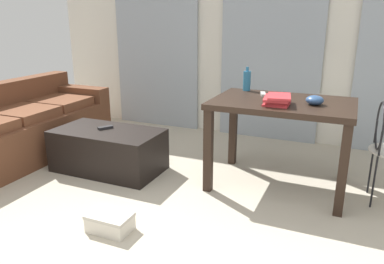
{
  "coord_description": "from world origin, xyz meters",
  "views": [
    {
      "loc": [
        0.97,
        -1.53,
        1.48
      ],
      "look_at": [
        -0.39,
        1.58,
        0.44
      ],
      "focal_mm": 35.0,
      "sensor_mm": 36.0,
      "label": 1
    }
  ],
  "objects_px": {
    "craft_table": "(282,114)",
    "bottle_near": "(247,80)",
    "bowl": "(315,100)",
    "coffee_table": "(108,150)",
    "shoebox": "(110,222)",
    "tv_remote_on_table": "(263,94)",
    "couch": "(19,129)",
    "tv_remote_primary": "(105,128)",
    "book_stack": "(277,100)"
  },
  "relations": [
    {
      "from": "couch",
      "to": "shoebox",
      "type": "xyz_separation_m",
      "value": [
        1.79,
        -0.87,
        -0.25
      ]
    },
    {
      "from": "craft_table",
      "to": "book_stack",
      "type": "xyz_separation_m",
      "value": [
        -0.01,
        -0.17,
        0.16
      ]
    },
    {
      "from": "bowl",
      "to": "coffee_table",
      "type": "bearing_deg",
      "value": -172.13
    },
    {
      "from": "bottle_near",
      "to": "shoebox",
      "type": "height_order",
      "value": "bottle_near"
    },
    {
      "from": "couch",
      "to": "bottle_near",
      "type": "distance_m",
      "value": 2.5
    },
    {
      "from": "book_stack",
      "to": "bottle_near",
      "type": "bearing_deg",
      "value": 128.58
    },
    {
      "from": "tv_remote_on_table",
      "to": "tv_remote_primary",
      "type": "height_order",
      "value": "tv_remote_on_table"
    },
    {
      "from": "coffee_table",
      "to": "shoebox",
      "type": "bearing_deg",
      "value": -54.24
    },
    {
      "from": "coffee_table",
      "to": "bottle_near",
      "type": "bearing_deg",
      "value": 27.97
    },
    {
      "from": "bowl",
      "to": "shoebox",
      "type": "xyz_separation_m",
      "value": [
        -1.22,
        -1.2,
        -0.76
      ]
    },
    {
      "from": "tv_remote_primary",
      "to": "shoebox",
      "type": "xyz_separation_m",
      "value": [
        0.72,
        -0.97,
        -0.36
      ]
    },
    {
      "from": "book_stack",
      "to": "shoebox",
      "type": "relative_size",
      "value": 0.97
    },
    {
      "from": "bottle_near",
      "to": "coffee_table",
      "type": "bearing_deg",
      "value": -152.03
    },
    {
      "from": "couch",
      "to": "craft_table",
      "type": "bearing_deg",
      "value": 7.91
    },
    {
      "from": "book_stack",
      "to": "tv_remote_on_table",
      "type": "height_order",
      "value": "book_stack"
    },
    {
      "from": "bowl",
      "to": "tv_remote_on_table",
      "type": "bearing_deg",
      "value": 155.63
    },
    {
      "from": "craft_table",
      "to": "bowl",
      "type": "relative_size",
      "value": 8.27
    },
    {
      "from": "bowl",
      "to": "shoebox",
      "type": "bearing_deg",
      "value": -135.4
    },
    {
      "from": "craft_table",
      "to": "bowl",
      "type": "bearing_deg",
      "value": -11.15
    },
    {
      "from": "book_stack",
      "to": "tv_remote_primary",
      "type": "relative_size",
      "value": 2.05
    },
    {
      "from": "craft_table",
      "to": "bottle_near",
      "type": "distance_m",
      "value": 0.57
    },
    {
      "from": "tv_remote_on_table",
      "to": "craft_table",
      "type": "bearing_deg",
      "value": -54.7
    },
    {
      "from": "craft_table",
      "to": "tv_remote_on_table",
      "type": "bearing_deg",
      "value": 142.24
    },
    {
      "from": "coffee_table",
      "to": "tv_remote_primary",
      "type": "distance_m",
      "value": 0.23
    },
    {
      "from": "coffee_table",
      "to": "bottle_near",
      "type": "distance_m",
      "value": 1.53
    },
    {
      "from": "book_stack",
      "to": "tv_remote_on_table",
      "type": "xyz_separation_m",
      "value": [
        -0.2,
        0.34,
        -0.03
      ]
    },
    {
      "from": "couch",
      "to": "tv_remote_on_table",
      "type": "bearing_deg",
      "value": 12.14
    },
    {
      "from": "book_stack",
      "to": "tv_remote_primary",
      "type": "height_order",
      "value": "book_stack"
    },
    {
      "from": "coffee_table",
      "to": "couch",
      "type": "bearing_deg",
      "value": -176.56
    },
    {
      "from": "craft_table",
      "to": "bottle_near",
      "type": "relative_size",
      "value": 5.2
    },
    {
      "from": "coffee_table",
      "to": "bowl",
      "type": "relative_size",
      "value": 7.39
    },
    {
      "from": "craft_table",
      "to": "shoebox",
      "type": "bearing_deg",
      "value": -127.21
    },
    {
      "from": "coffee_table",
      "to": "tv_remote_on_table",
      "type": "relative_size",
      "value": 7.19
    },
    {
      "from": "bottle_near",
      "to": "bowl",
      "type": "xyz_separation_m",
      "value": [
        0.68,
        -0.38,
        -0.06
      ]
    },
    {
      "from": "couch",
      "to": "coffee_table",
      "type": "xyz_separation_m",
      "value": [
        1.12,
        0.07,
        -0.11
      ]
    },
    {
      "from": "tv_remote_on_table",
      "to": "shoebox",
      "type": "distance_m",
      "value": 1.76
    },
    {
      "from": "couch",
      "to": "bowl",
      "type": "bearing_deg",
      "value": 6.24
    },
    {
      "from": "bottle_near",
      "to": "tv_remote_on_table",
      "type": "bearing_deg",
      "value": -39.16
    },
    {
      "from": "craft_table",
      "to": "bottle_near",
      "type": "xyz_separation_m",
      "value": [
        -0.41,
        0.33,
        0.22
      ]
    },
    {
      "from": "couch",
      "to": "coffee_table",
      "type": "bearing_deg",
      "value": 3.44
    },
    {
      "from": "couch",
      "to": "tv_remote_on_table",
      "type": "relative_size",
      "value": 14.28
    },
    {
      "from": "tv_remote_primary",
      "to": "bottle_near",
      "type": "bearing_deg",
      "value": 57.21
    },
    {
      "from": "craft_table",
      "to": "tv_remote_on_table",
      "type": "xyz_separation_m",
      "value": [
        -0.21,
        0.16,
        0.13
      ]
    },
    {
      "from": "coffee_table",
      "to": "book_stack",
      "type": "xyz_separation_m",
      "value": [
        1.61,
        0.14,
        0.63
      ]
    },
    {
      "from": "couch",
      "to": "craft_table",
      "type": "distance_m",
      "value": 2.79
    },
    {
      "from": "bottle_near",
      "to": "tv_remote_on_table",
      "type": "xyz_separation_m",
      "value": [
        0.2,
        -0.17,
        -0.09
      ]
    },
    {
      "from": "bottle_near",
      "to": "tv_remote_primary",
      "type": "xyz_separation_m",
      "value": [
        -1.25,
        -0.61,
        -0.46
      ]
    },
    {
      "from": "tv_remote_primary",
      "to": "tv_remote_on_table",
      "type": "bearing_deg",
      "value": 48.23
    },
    {
      "from": "book_stack",
      "to": "tv_remote_primary",
      "type": "xyz_separation_m",
      "value": [
        -1.65,
        -0.11,
        -0.4
      ]
    },
    {
      "from": "coffee_table",
      "to": "shoebox",
      "type": "distance_m",
      "value": 1.16
    }
  ]
}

